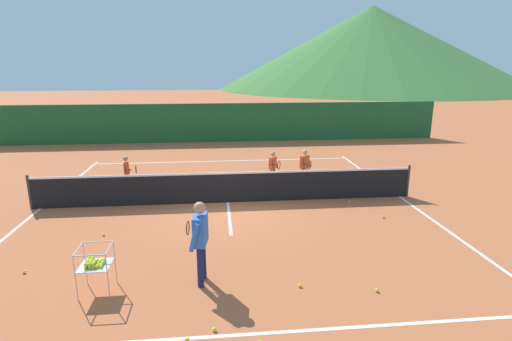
# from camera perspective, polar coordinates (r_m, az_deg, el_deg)

# --- Properties ---
(ground_plane) EXTENTS (120.00, 120.00, 0.00)m
(ground_plane) POSITION_cam_1_polar(r_m,az_deg,el_deg) (12.48, -4.07, -4.59)
(ground_plane) COLOR #BC6038
(line_baseline_near) EXTENTS (11.22, 0.08, 0.01)m
(line_baseline_near) POSITION_cam_1_polar(r_m,az_deg,el_deg) (6.82, -2.19, -22.55)
(line_baseline_near) COLOR white
(line_baseline_near) RESTS_ON ground
(line_baseline_far) EXTENTS (11.22, 0.08, 0.01)m
(line_baseline_far) POSITION_cam_1_polar(r_m,az_deg,el_deg) (17.84, -4.66, 1.38)
(line_baseline_far) COLOR white
(line_baseline_far) RESTS_ON ground
(line_sideline_west) EXTENTS (0.08, 11.94, 0.01)m
(line_sideline_west) POSITION_cam_1_polar(r_m,az_deg,el_deg) (13.55, -28.60, -4.83)
(line_sideline_west) COLOR white
(line_sideline_west) RESTS_ON ground
(line_sideline_east) EXTENTS (0.08, 11.94, 0.01)m
(line_sideline_east) POSITION_cam_1_polar(r_m,az_deg,el_deg) (13.80, 19.94, -3.53)
(line_sideline_east) COLOR white
(line_sideline_east) RESTS_ON ground
(line_service_center) EXTENTS (0.08, 5.04, 0.01)m
(line_service_center) POSITION_cam_1_polar(r_m,az_deg,el_deg) (12.48, -4.07, -4.57)
(line_service_center) COLOR white
(line_service_center) RESTS_ON ground
(tennis_net) EXTENTS (11.79, 0.08, 1.05)m
(tennis_net) POSITION_cam_1_polar(r_m,az_deg,el_deg) (12.32, -4.11, -2.40)
(tennis_net) COLOR #333338
(tennis_net) RESTS_ON ground
(instructor) EXTENTS (0.44, 0.80, 1.68)m
(instructor) POSITION_cam_1_polar(r_m,az_deg,el_deg) (7.75, -8.04, -9.17)
(instructor) COLOR #191E4C
(instructor) RESTS_ON ground
(student_0) EXTENTS (0.51, 0.54, 1.22)m
(student_0) POSITION_cam_1_polar(r_m,az_deg,el_deg) (14.01, -18.08, 0.02)
(student_0) COLOR navy
(student_0) RESTS_ON ground
(student_1) EXTENTS (0.40, 0.69, 1.23)m
(student_1) POSITION_cam_1_polar(r_m,az_deg,el_deg) (14.03, 2.49, 0.80)
(student_1) COLOR navy
(student_1) RESTS_ON ground
(student_2) EXTENTS (0.47, 0.70, 1.32)m
(student_2) POSITION_cam_1_polar(r_m,az_deg,el_deg) (14.02, 7.05, 0.90)
(student_2) COLOR silver
(student_2) RESTS_ON ground
(ball_cart) EXTENTS (0.58, 0.58, 0.90)m
(ball_cart) POSITION_cam_1_polar(r_m,az_deg,el_deg) (8.13, -22.25, -12.25)
(ball_cart) COLOR #B7B7BC
(ball_cart) RESTS_ON ground
(tennis_ball_0) EXTENTS (0.07, 0.07, 0.07)m
(tennis_ball_0) POSITION_cam_1_polar(r_m,az_deg,el_deg) (8.15, 17.01, -16.16)
(tennis_ball_0) COLOR yellow
(tennis_ball_0) RESTS_ON ground
(tennis_ball_1) EXTENTS (0.07, 0.07, 0.07)m
(tennis_ball_1) POSITION_cam_1_polar(r_m,az_deg,el_deg) (11.76, 17.88, -6.37)
(tennis_ball_1) COLOR yellow
(tennis_ball_1) RESTS_ON ground
(tennis_ball_2) EXTENTS (0.07, 0.07, 0.07)m
(tennis_ball_2) POSITION_cam_1_polar(r_m,az_deg,el_deg) (10.78, -21.09, -8.62)
(tennis_ball_2) COLOR yellow
(tennis_ball_2) RESTS_ON ground
(tennis_ball_3) EXTENTS (0.07, 0.07, 0.07)m
(tennis_ball_3) POSITION_cam_1_polar(r_m,az_deg,el_deg) (6.90, -6.03, -21.79)
(tennis_ball_3) COLOR yellow
(tennis_ball_3) RESTS_ON ground
(tennis_ball_4) EXTENTS (0.07, 0.07, 0.07)m
(tennis_ball_4) POSITION_cam_1_polar(r_m,az_deg,el_deg) (6.76, -9.89, -22.85)
(tennis_ball_4) COLOR yellow
(tennis_ball_4) RESTS_ON ground
(tennis_ball_5) EXTENTS (0.07, 0.07, 0.07)m
(tennis_ball_5) POSITION_cam_1_polar(r_m,az_deg,el_deg) (8.00, 6.34, -16.14)
(tennis_ball_5) COLOR yellow
(tennis_ball_5) RESTS_ON ground
(tennis_ball_7) EXTENTS (0.07, 0.07, 0.07)m
(tennis_ball_7) POSITION_cam_1_polar(r_m,az_deg,el_deg) (9.67, -30.38, -12.49)
(tennis_ball_7) COLOR yellow
(tennis_ball_7) RESTS_ON ground
(tennis_ball_8) EXTENTS (0.07, 0.07, 0.07)m
(tennis_ball_8) POSITION_cam_1_polar(r_m,az_deg,el_deg) (12.73, 13.30, -4.40)
(tennis_ball_8) COLOR yellow
(tennis_ball_8) RESTS_ON ground
(windscreen_fence) EXTENTS (24.69, 0.08, 2.14)m
(windscreen_fence) POSITION_cam_1_polar(r_m,az_deg,el_deg) (22.31, -4.99, 6.87)
(windscreen_fence) COLOR #1E5B2D
(windscreen_fence) RESTS_ON ground
(hill_0) EXTENTS (54.96, 54.96, 14.51)m
(hill_0) POSITION_cam_1_polar(r_m,az_deg,el_deg) (78.05, 16.09, 16.58)
(hill_0) COLOR #427A38
(hill_0) RESTS_ON ground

